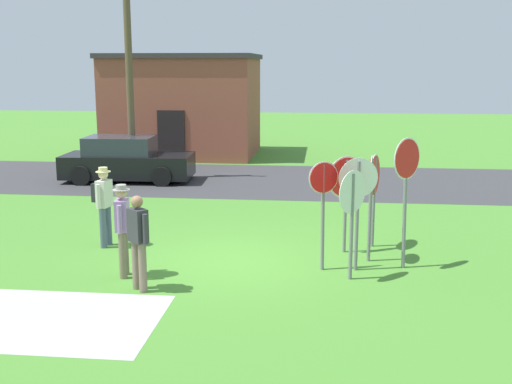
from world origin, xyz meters
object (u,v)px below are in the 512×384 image
stop_sign_tallest (371,190)px  stop_sign_leaning_right (352,206)px  utility_pole (129,57)px  stop_sign_rear_left (374,184)px  stop_sign_low_front (406,179)px  person_near_signs (104,201)px  stop_sign_nearest (346,187)px  person_in_blue (123,225)px  stop_sign_leaning_left (358,194)px  person_holding_notes (138,238)px  parked_car_on_street (126,161)px  stop_sign_rear_right (323,199)px

stop_sign_tallest → stop_sign_leaning_right: bearing=-109.7°
utility_pole → stop_sign_rear_left: size_ratio=3.90×
stop_sign_low_front → person_near_signs: bearing=172.8°
stop_sign_nearest → stop_sign_tallest: bearing=-50.6°
person_in_blue → stop_sign_leaning_left: bearing=11.1°
stop_sign_leaning_left → person_holding_notes: bearing=-158.0°
stop_sign_tallest → stop_sign_leaning_left: (-0.28, -0.60, 0.04)m
parked_car_on_street → stop_sign_low_front: stop_sign_low_front is taller
stop_sign_tallest → stop_sign_leaning_left: bearing=-115.3°
stop_sign_low_front → person_holding_notes: (-4.70, -1.78, -0.79)m
person_holding_notes → stop_sign_rear_left: bearing=37.0°
stop_sign_rear_right → person_near_signs: stop_sign_rear_right is taller
stop_sign_low_front → utility_pole: bearing=132.5°
stop_sign_leaning_left → person_holding_notes: size_ratio=1.29×
stop_sign_nearest → parked_car_on_street: bearing=133.3°
parked_car_on_street → stop_sign_rear_right: size_ratio=2.08×
utility_pole → person_in_blue: utility_pole is taller
parked_car_on_street → stop_sign_leaning_right: bearing=-52.2°
stop_sign_rear_right → stop_sign_leaning_right: (0.52, -0.51, -0.01)m
parked_car_on_street → person_near_signs: size_ratio=2.52×
person_holding_notes → person_in_blue: bearing=126.0°
stop_sign_nearest → person_in_blue: size_ratio=1.17×
utility_pole → person_near_signs: bearing=-77.0°
stop_sign_leaning_right → utility_pole: bearing=126.2°
stop_sign_tallest → stop_sign_nearest: (-0.46, 0.56, -0.05)m
stop_sign_leaning_left → person_near_signs: bearing=169.0°
stop_sign_leaning_left → person_near_signs: 5.44m
stop_sign_nearest → person_holding_notes: stop_sign_nearest is taller
person_near_signs → person_holding_notes: bearing=-59.2°
person_holding_notes → person_near_signs: bearing=120.8°
parked_car_on_street → person_holding_notes: size_ratio=2.59×
stop_sign_nearest → utility_pole: bearing=131.4°
stop_sign_rear_left → stop_sign_leaning_left: 1.71m
stop_sign_rear_left → person_in_blue: bearing=-152.2°
utility_pole → person_in_blue: size_ratio=4.53×
stop_sign_leaning_left → stop_sign_leaning_right: bearing=-103.0°
stop_sign_leaning_left → person_near_signs: stop_sign_leaning_left is taller
stop_sign_low_front → person_near_signs: size_ratio=1.46×
stop_sign_nearest → person_holding_notes: bearing=-143.3°
stop_sign_leaning_right → person_near_signs: bearing=163.1°
stop_sign_rear_right → stop_sign_leaning_right: stop_sign_rear_right is taller
stop_sign_low_front → stop_sign_leaning_left: 0.98m
stop_sign_tallest → person_in_blue: 4.82m
parked_car_on_street → stop_sign_leaning_right: stop_sign_leaning_right is taller
utility_pole → stop_sign_tallest: size_ratio=3.69×
person_near_signs → stop_sign_tallest: bearing=-4.4°
stop_sign_tallest → stop_sign_rear_right: bearing=-145.6°
stop_sign_tallest → person_holding_notes: bearing=-152.4°
stop_sign_tallest → stop_sign_low_front: (0.63, -0.35, 0.30)m
parked_car_on_street → stop_sign_low_front: (8.18, -8.43, 1.06)m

